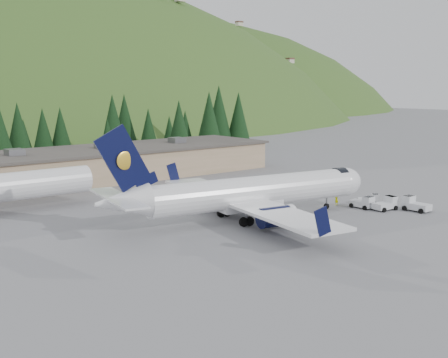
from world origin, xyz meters
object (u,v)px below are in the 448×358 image
(baggage_tug_b, at_px, (370,200))
(baggage_tug_d, at_px, (364,203))
(baggage_tug_a, at_px, (387,204))
(ramp_worker, at_px, (336,199))
(baggage_tug_c, at_px, (414,204))
(airliner, at_px, (249,193))
(terminal_building, at_px, (77,166))

(baggage_tug_b, xyz_separation_m, baggage_tug_d, (-2.72, -0.95, 0.10))
(baggage_tug_a, bearing_deg, ramp_worker, 121.32)
(baggage_tug_a, relative_size, baggage_tug_c, 0.97)
(baggage_tug_b, relative_size, ramp_worker, 1.70)
(baggage_tug_a, relative_size, ramp_worker, 2.02)
(ramp_worker, bearing_deg, baggage_tug_c, 116.67)
(baggage_tug_c, relative_size, ramp_worker, 2.07)
(baggage_tug_d, bearing_deg, baggage_tug_a, 29.76)
(baggage_tug_d, bearing_deg, airliner, -109.67)
(airliner, height_order, baggage_tug_b, airliner)
(baggage_tug_b, xyz_separation_m, baggage_tug_c, (1.07, -5.88, 0.18))
(airliner, xyz_separation_m, baggage_tug_a, (17.10, -7.23, -2.38))
(airliner, xyz_separation_m, ramp_worker, (14.39, -1.36, -2.31))
(baggage_tug_a, bearing_deg, baggage_tug_d, 128.80)
(baggage_tug_b, xyz_separation_m, ramp_worker, (-3.92, 2.52, 0.21))
(airliner, bearing_deg, baggage_tug_a, -12.57)
(baggage_tug_c, height_order, ramp_worker, baggage_tug_c)
(baggage_tug_d, relative_size, ramp_worker, 1.87)
(baggage_tug_a, distance_m, terminal_building, 49.77)
(baggage_tug_c, height_order, baggage_tug_d, baggage_tug_c)
(baggage_tug_a, relative_size, terminal_building, 0.05)
(terminal_building, bearing_deg, baggage_tug_b, -61.86)
(ramp_worker, bearing_deg, baggage_tug_a, 110.71)
(baggage_tug_c, relative_size, baggage_tug_d, 1.11)
(baggage_tug_b, xyz_separation_m, terminal_building, (-22.30, 41.69, 2.00))
(baggage_tug_c, height_order, terminal_building, terminal_building)
(airliner, height_order, baggage_tug_d, airliner)
(airliner, relative_size, baggage_tug_c, 10.26)
(airliner, bearing_deg, baggage_tug_c, -16.36)
(baggage_tug_a, bearing_deg, baggage_tug_c, -41.30)
(baggage_tug_a, distance_m, ramp_worker, 6.47)
(baggage_tug_a, distance_m, baggage_tug_c, 3.40)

